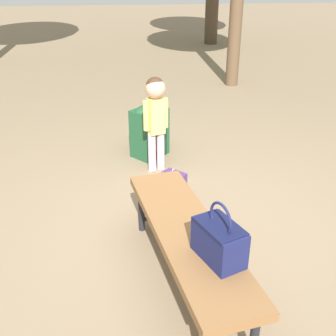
% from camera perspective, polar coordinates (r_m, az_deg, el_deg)
% --- Properties ---
extents(ground_plane, '(40.00, 40.00, 0.00)m').
position_cam_1_polar(ground_plane, '(3.48, 2.64, -8.05)').
color(ground_plane, '#7F6B51').
rests_on(ground_plane, ground).
extents(park_bench, '(1.65, 0.67, 0.45)m').
position_cam_1_polar(park_bench, '(2.70, 2.62, -9.37)').
color(park_bench, brown).
rests_on(park_bench, ground).
extents(handbag, '(0.36, 0.29, 0.37)m').
position_cam_1_polar(handbag, '(2.37, 7.08, -9.85)').
color(handbag, '#191E4C').
rests_on(handbag, park_bench).
extents(child_standing, '(0.20, 0.26, 0.99)m').
position_cam_1_polar(child_standing, '(4.14, -1.72, 8.03)').
color(child_standing, '#E5B2C6').
rests_on(child_standing, ground).
extents(backpack_large, '(0.45, 0.46, 0.63)m').
position_cam_1_polar(backpack_large, '(4.61, -2.60, 5.37)').
color(backpack_large, '#1E4C2D').
rests_on(backpack_large, ground).
extents(backpack_small, '(0.25, 0.25, 0.34)m').
position_cam_1_polar(backpack_small, '(3.72, 0.75, -2.49)').
color(backpack_small, '#4C2D66').
rests_on(backpack_small, ground).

